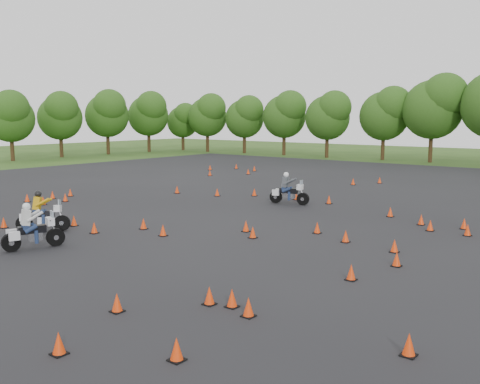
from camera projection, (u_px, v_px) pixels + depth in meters
The scene contains 6 objects.
ground at pixel (181, 230), 22.54m from camera, with size 140.00×140.00×0.00m, color #2D5119.
asphalt_pad at pixel (264, 211), 27.21m from camera, with size 62.00×62.00×0.00m, color black.
traffic_cones at pixel (271, 210), 26.10m from camera, with size 33.07×32.92×0.45m.
rider_grey at pixel (289, 188), 29.26m from camera, with size 2.27×0.70×1.75m, color #474B4F, non-canonical shape.
rider_yellow at pixel (42, 212), 22.20m from camera, with size 2.19×0.67×1.69m, color #C99411, non-canonical shape.
rider_white at pixel (33, 226), 19.29m from camera, with size 2.21×0.68×1.71m, color silver, non-canonical shape.
Camera 1 is at (15.63, -15.81, 4.75)m, focal length 40.00 mm.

